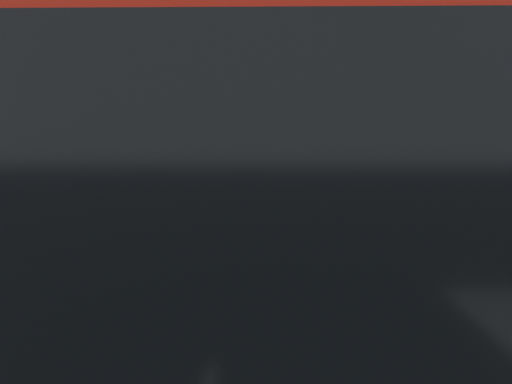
{
  "coord_description": "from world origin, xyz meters",
  "views": [
    {
      "loc": [
        0.97,
        -6.37,
        4.24
      ],
      "look_at": [
        0.9,
        7.02,
        2.5
      ],
      "focal_mm": 28.0,
      "sensor_mm": 36.0,
      "label": 1
    }
  ],
  "objects_px": {
    "car_a": "(284,217)",
    "car_c": "(297,183)",
    "red_bus": "(249,215)",
    "grey_bus": "(256,159)",
    "street_lamp": "(107,141)",
    "car_b": "(306,192)"
  },
  "relations": [
    {
      "from": "grey_bus",
      "to": "car_c",
      "type": "height_order",
      "value": "grey_bus"
    },
    {
      "from": "car_a",
      "to": "street_lamp",
      "type": "bearing_deg",
      "value": 142.56
    },
    {
      "from": "car_c",
      "to": "car_a",
      "type": "bearing_deg",
      "value": -104.13
    },
    {
      "from": "car_b",
      "to": "red_bus",
      "type": "bearing_deg",
      "value": -105.21
    },
    {
      "from": "car_b",
      "to": "car_c",
      "type": "bearing_deg",
      "value": 87.02
    },
    {
      "from": "street_lamp",
      "to": "car_c",
      "type": "bearing_deg",
      "value": 32.47
    },
    {
      "from": "grey_bus",
      "to": "red_bus",
      "type": "bearing_deg",
      "value": -97.97
    },
    {
      "from": "grey_bus",
      "to": "street_lamp",
      "type": "bearing_deg",
      "value": -121.33
    },
    {
      "from": "car_a",
      "to": "car_b",
      "type": "xyz_separation_m",
      "value": [
        2.15,
        9.19,
        -0.07
      ]
    },
    {
      "from": "street_lamp",
      "to": "car_c",
      "type": "distance_m",
      "value": 15.08
    },
    {
      "from": "car_a",
      "to": "car_b",
      "type": "distance_m",
      "value": 9.44
    },
    {
      "from": "street_lamp",
      "to": "grey_bus",
      "type": "xyz_separation_m",
      "value": [
        9.02,
        20.88,
        -2.03
      ]
    },
    {
      "from": "grey_bus",
      "to": "car_b",
      "type": "bearing_deg",
      "value": -86.61
    },
    {
      "from": "street_lamp",
      "to": "car_a",
      "type": "height_order",
      "value": "street_lamp"
    },
    {
      "from": "street_lamp",
      "to": "grey_bus",
      "type": "distance_m",
      "value": 22.84
    },
    {
      "from": "car_a",
      "to": "car_b",
      "type": "height_order",
      "value": "car_a"
    },
    {
      "from": "car_b",
      "to": "street_lamp",
      "type": "bearing_deg",
      "value": -170.98
    },
    {
      "from": "car_a",
      "to": "car_c",
      "type": "xyz_separation_m",
      "value": [
        1.97,
        13.88,
        0.08
      ]
    },
    {
      "from": "street_lamp",
      "to": "grey_bus",
      "type": "height_order",
      "value": "street_lamp"
    },
    {
      "from": "car_b",
      "to": "grey_bus",
      "type": "bearing_deg",
      "value": 96.13
    },
    {
      "from": "street_lamp",
      "to": "car_a",
      "type": "distance_m",
      "value": 12.52
    },
    {
      "from": "red_bus",
      "to": "car_a",
      "type": "height_order",
      "value": "red_bus"
    }
  ]
}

